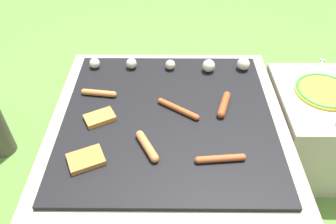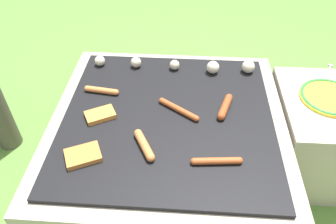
{
  "view_description": "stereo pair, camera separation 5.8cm",
  "coord_description": "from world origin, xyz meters",
  "views": [
    {
      "loc": [
        0.01,
        -0.95,
        1.3
      ],
      "look_at": [
        0.0,
        0.0,
        0.43
      ],
      "focal_mm": 35.0,
      "sensor_mm": 36.0,
      "label": 1
    },
    {
      "loc": [
        0.06,
        -0.94,
        1.3
      ],
      "look_at": [
        0.0,
        0.0,
        0.43
      ],
      "focal_mm": 35.0,
      "sensor_mm": 36.0,
      "label": 2
    }
  ],
  "objects": [
    {
      "name": "bread_slice_right",
      "position": [
        -0.27,
        -0.02,
        0.42
      ],
      "size": [
        0.13,
        0.12,
        0.02
      ],
      "color": "#D18438",
      "rests_on": "grill"
    },
    {
      "name": "sausage_front_center",
      "position": [
        0.18,
        -0.23,
        0.42
      ],
      "size": [
        0.18,
        0.04,
        0.02
      ],
      "color": "#A34C23",
      "rests_on": "grill"
    },
    {
      "name": "ground_plane",
      "position": [
        0.0,
        0.0,
        0.0
      ],
      "size": [
        14.0,
        14.0,
        0.0
      ],
      "primitive_type": "plane",
      "color": "#567F38"
    },
    {
      "name": "side_ledge",
      "position": [
        0.67,
        0.13,
        0.2
      ],
      "size": [
        0.38,
        0.48,
        0.41
      ],
      "color": "#A89E8C",
      "rests_on": "ground_plane"
    },
    {
      "name": "sausage_back_right",
      "position": [
        0.23,
        0.05,
        0.42
      ],
      "size": [
        0.07,
        0.15,
        0.03
      ],
      "color": "#93421E",
      "rests_on": "grill"
    },
    {
      "name": "sausage_back_center",
      "position": [
        -0.29,
        0.13,
        0.42
      ],
      "size": [
        0.15,
        0.04,
        0.03
      ],
      "color": "#C6753D",
      "rests_on": "grill"
    },
    {
      "name": "grill",
      "position": [
        0.0,
        0.0,
        0.2
      ],
      "size": [
        0.94,
        0.94,
        0.41
      ],
      "color": "#A89E8C",
      "rests_on": "ground_plane"
    },
    {
      "name": "plate_colorful",
      "position": [
        0.67,
        0.15,
        0.42
      ],
      "size": [
        0.25,
        0.25,
        0.02
      ],
      "color": "yellow",
      "rests_on": "side_ledge"
    },
    {
      "name": "sausage_front_right",
      "position": [
        -0.07,
        -0.17,
        0.42
      ],
      "size": [
        0.09,
        0.14,
        0.03
      ],
      "color": "#C6753D",
      "rests_on": "grill"
    },
    {
      "name": "mushroom_row",
      "position": [
        0.06,
        0.32,
        0.43
      ],
      "size": [
        0.75,
        0.08,
        0.06
      ],
      "color": "beige",
      "rests_on": "grill"
    },
    {
      "name": "sausage_mid_left",
      "position": [
        0.04,
        0.03,
        0.42
      ],
      "size": [
        0.17,
        0.12,
        0.02
      ],
      "color": "#A34C23",
      "rests_on": "grill"
    },
    {
      "name": "bread_slice_left",
      "position": [
        -0.28,
        -0.23,
        0.42
      ],
      "size": [
        0.15,
        0.13,
        0.02
      ],
      "color": "#B27033",
      "rests_on": "grill"
    },
    {
      "name": "fork_utensil",
      "position": [
        0.71,
        0.31,
        0.41
      ],
      "size": [
        0.1,
        0.2,
        0.01
      ],
      "color": "silver",
      "rests_on": "side_ledge"
    }
  ]
}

